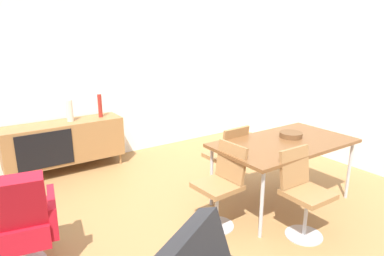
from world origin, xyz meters
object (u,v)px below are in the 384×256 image
Objects in this scene: sideboard at (64,142)px; vase_sculptural_dark at (100,106)px; vase_cobalt at (70,111)px; lounge_chair_red at (8,223)px; wooden_bowl_on_table at (291,135)px; dining_chair_front_left at (303,190)px; dining_table at (284,145)px; dining_chair_near_window at (222,183)px; dining_chair_back_left at (228,156)px.

sideboard is 0.71m from vase_sculptural_dark.
vase_cobalt reaches higher than lounge_chair_red.
lounge_chair_red is at bearing -115.71° from sideboard.
dining_chair_front_left reaches higher than wooden_bowl_on_table.
dining_table is (1.71, -2.33, -0.17)m from vase_cobalt.
sideboard is 5.27× the size of vase_cobalt.
vase_sculptural_dark is 1.28× the size of wooden_bowl_on_table.
sideboard is 6.15× the size of wooden_bowl_on_table.
dining_chair_front_left is (0.54, -0.56, 0.00)m from dining_chair_near_window.
dining_chair_near_window is at bearing 133.81° from dining_chair_front_left.
dining_chair_near_window is 1.00× the size of dining_chair_front_left.
wooden_bowl_on_table is 0.79m from dining_chair_back_left.
sideboard is at bearing 117.03° from dining_chair_front_left.
vase_cobalt is 0.19× the size of dining_table.
wooden_bowl_on_table reaches higher than sideboard.
dining_chair_near_window is at bearing -11.77° from lounge_chair_red.
lounge_chair_red reaches higher than sideboard.
dining_chair_back_left is (0.00, 1.12, 0.00)m from dining_chair_front_left.
dining_table is 2.80m from lounge_chair_red.
dining_table is 0.92m from dining_chair_near_window.
dining_chair_front_left is at bearing -122.02° from dining_table.
dining_table is at bearing -160.79° from wooden_bowl_on_table.
dining_chair_back_left is 2.42m from lounge_chair_red.
dining_chair_back_left is at bearing 3.94° from lounge_chair_red.
wooden_bowl_on_table is 2.98m from lounge_chair_red.
dining_chair_back_left reaches higher than sideboard.
sideboard is at bearing 111.89° from dining_chair_near_window.
dining_table is (1.28, -2.33, -0.19)m from vase_sculptural_dark.
sideboard is 1.00× the size of dining_table.
dining_chair_front_left is at bearing -130.63° from wooden_bowl_on_table.
wooden_bowl_on_table is at bearing 3.26° from dining_chair_near_window.
dining_table is 1.87× the size of dining_chair_front_left.
lounge_chair_red is at bearing -176.06° from dining_chair_back_left.
wooden_bowl_on_table is at bearing 49.37° from dining_chair_front_left.
sideboard is 2.51m from dining_chair_near_window.
vase_sculptural_dark reaches higher than wooden_bowl_on_table.
wooden_bowl_on_table reaches higher than dining_table.
dining_chair_back_left is at bearing 137.15° from wooden_bowl_on_table.
sideboard is 1.69× the size of lounge_chair_red.
vase_sculptural_dark reaches higher than dining_chair_front_left.
vase_cobalt is at bearing 0.94° from sideboard.
sideboard is 2.31m from dining_chair_back_left.
lounge_chair_red is (-1.05, -1.94, -0.40)m from vase_cobalt.
lounge_chair_red reaches higher than dining_chair_near_window.
vase_sculptural_dark is at bearing 52.64° from lounge_chair_red.
vase_cobalt reaches higher than wooden_bowl_on_table.
vase_sculptural_dark is 0.39× the size of dining_chair_front_left.
dining_chair_back_left is (0.93, -1.78, -0.42)m from vase_sculptural_dark.
vase_sculptural_dark is at bearing 0.00° from vase_cobalt.
dining_chair_back_left is at bearing 89.90° from dining_chair_front_left.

